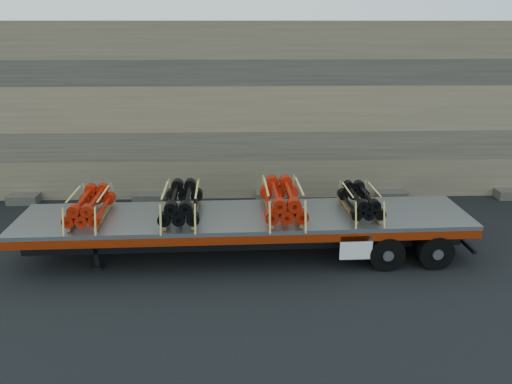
# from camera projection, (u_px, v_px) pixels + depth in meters

# --- Properties ---
(ground) EXTENTS (120.00, 120.00, 0.00)m
(ground) POSITION_uv_depth(u_px,v_px,m) (217.00, 252.00, 16.02)
(ground) COLOR black
(ground) RESTS_ON ground
(rock_wall) EXTENTS (44.00, 3.00, 7.00)m
(rock_wall) POSITION_uv_depth(u_px,v_px,m) (221.00, 108.00, 20.99)
(rock_wall) COLOR #7A6B54
(rock_wall) RESTS_ON ground
(trailer) EXTENTS (13.86, 3.06, 1.38)m
(trailer) POSITION_uv_depth(u_px,v_px,m) (245.00, 235.00, 15.56)
(trailer) COLOR #999BA0
(trailer) RESTS_ON ground
(bundle_front) EXTENTS (1.14, 2.18, 0.76)m
(bundle_front) POSITION_uv_depth(u_px,v_px,m) (90.00, 206.00, 14.94)
(bundle_front) COLOR #B81D09
(bundle_front) RESTS_ON trailer
(bundle_midfront) EXTENTS (1.24, 2.37, 0.83)m
(bundle_midfront) POSITION_uv_depth(u_px,v_px,m) (182.00, 203.00, 15.08)
(bundle_midfront) COLOR black
(bundle_midfront) RESTS_ON trailer
(bundle_midrear) EXTENTS (1.31, 2.50, 0.87)m
(bundle_midrear) POSITION_uv_depth(u_px,v_px,m) (283.00, 201.00, 15.25)
(bundle_midrear) COLOR #B81D09
(bundle_midrear) RESTS_ON trailer
(bundle_rear) EXTENTS (1.08, 2.06, 0.72)m
(bundle_rear) POSITION_uv_depth(u_px,v_px,m) (360.00, 201.00, 15.41)
(bundle_rear) COLOR black
(bundle_rear) RESTS_ON trailer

